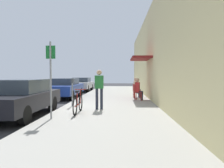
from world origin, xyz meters
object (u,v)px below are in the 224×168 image
cafe_chair_0 (137,92)px  cafe_chair_1 (136,90)px  seated_patron_2 (136,87)px  bicycle_0 (78,104)px  bicycle_1 (78,103)px  street_sign (51,74)px  parking_meter (72,90)px  parked_car_0 (21,97)px  parked_car_2 (82,84)px  cafe_chair_2 (136,90)px  parked_car_1 (65,88)px  seated_patron_0 (138,88)px  pedestrian_standing (99,86)px

cafe_chair_0 → cafe_chair_1: 0.85m
cafe_chair_0 → seated_patron_2: bearing=87.9°
bicycle_0 → bicycle_1: bearing=103.4°
bicycle_1 → cafe_chair_0: bicycle_1 is taller
street_sign → cafe_chair_1: bearing=61.4°
street_sign → bicycle_1: street_sign is taller
parking_meter → bicycle_1: bearing=-69.8°
parked_car_0 → parked_car_2: size_ratio=1.00×
cafe_chair_2 → cafe_chair_0: bearing=-89.9°
cafe_chair_1 → parked_car_2: bearing=123.5°
bicycle_0 → cafe_chair_1: bearing=62.6°
parked_car_2 → cafe_chair_1: 8.75m
parking_meter → cafe_chair_0: size_ratio=1.52×
parked_car_1 → parked_car_2: (0.00, 6.15, -0.01)m
bicycle_0 → bicycle_1: 0.15m
seated_patron_0 → pedestrian_standing: 3.85m
parking_meter → cafe_chair_1: 4.64m
parked_car_1 → seated_patron_2: bearing=-5.2°
cafe_chair_1 → cafe_chair_2: (0.00, 0.69, 0.00)m
parked_car_0 → parked_car_2: 12.49m
parked_car_0 → street_sign: street_sign is taller
parked_car_0 → parking_meter: (1.55, 1.93, 0.15)m
parked_car_0 → pedestrian_standing: size_ratio=2.59×
parking_meter → seated_patron_0: 4.12m
bicycle_1 → seated_patron_2: 6.27m
cafe_chair_1 → pedestrian_standing: size_ratio=0.51×
parking_meter → seated_patron_2: size_ratio=1.02×
cafe_chair_2 → cafe_chair_1: bearing=-90.0°
parked_car_1 → parking_meter: bearing=-70.6°
parked_car_0 → seated_patron_0: parked_car_0 is taller
cafe_chair_1 → pedestrian_standing: (-1.90, -4.17, 0.50)m
bicycle_1 → cafe_chair_0: size_ratio=1.97×
parked_car_0 → parked_car_2: (0.00, 12.49, -0.03)m
bicycle_1 → seated_patron_0: seated_patron_0 is taller
cafe_chair_1 → pedestrian_standing: pedestrian_standing is taller
cafe_chair_1 → cafe_chair_2: 0.69m
parked_car_1 → pedestrian_standing: 6.08m
cafe_chair_0 → pedestrian_standing: size_ratio=0.51×
bicycle_0 → parked_car_2: bearing=100.1°
parked_car_2 → seated_patron_2: size_ratio=3.41×
parking_meter → parked_car_2: bearing=98.4°
parked_car_2 → cafe_chair_0: bearing=-59.3°
parked_car_2 → seated_patron_0: bearing=-59.0°
seated_patron_0 → cafe_chair_1: (-0.06, 0.86, -0.19)m
parked_car_0 → seated_patron_0: size_ratio=3.41×
pedestrian_standing → parking_meter: bearing=146.8°
parked_car_1 → bicycle_1: (2.17, -6.08, -0.24)m
parked_car_2 → pedestrian_standing: size_ratio=2.59×
bicycle_0 → cafe_chair_2: bicycle_0 is taller
parked_car_2 → pedestrian_standing: bearing=-75.6°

